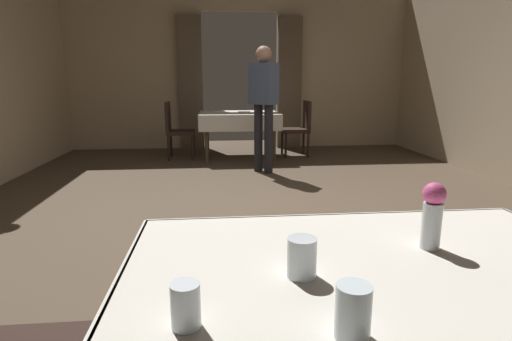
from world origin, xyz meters
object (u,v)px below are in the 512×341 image
object	(u,v)px
chair_mid_right	(300,126)
glass_near_b	(302,257)
flower_vase_near	(432,213)
plate_mid_a	(244,112)
dining_table_mid	(239,118)
person_waiter_by_doorway	(264,99)
glass_near_d	(353,312)
plate_mid_b	(219,111)
dining_table_near	(380,298)
glass_near_c	(186,305)
chair_mid_left	(176,128)

from	to	relation	value
chair_mid_right	glass_near_b	size ratio (longest dim) A/B	8.44
flower_vase_near	glass_near_b	xyz separation A→B (m)	(-0.44, -0.15, -0.06)
glass_near_b	plate_mid_a	size ratio (longest dim) A/B	0.53
dining_table_mid	plate_mid_a	world-z (taller)	plate_mid_a
chair_mid_right	person_waiter_by_doorway	xyz separation A→B (m)	(-0.77, -1.23, 0.51)
glass_near_d	plate_mid_b	bearing A→B (deg)	92.00
dining_table_near	glass_near_b	bearing A→B (deg)	-176.89
dining_table_mid	plate_mid_b	bearing A→B (deg)	145.22
dining_table_near	flower_vase_near	world-z (taller)	flower_vase_near
dining_table_near	glass_near_c	size ratio (longest dim) A/B	14.59
chair_mid_right	glass_near_d	world-z (taller)	chair_mid_right
flower_vase_near	dining_table_near	bearing A→B (deg)	-147.39
chair_mid_left	glass_near_d	bearing A→B (deg)	-81.19
chair_mid_left	dining_table_near	bearing A→B (deg)	-78.97
plate_mid_a	chair_mid_left	bearing A→B (deg)	-176.05
glass_near_c	plate_mid_a	xyz separation A→B (m)	(0.54, 6.02, -0.04)
dining_table_near	flower_vase_near	bearing A→B (deg)	32.61
chair_mid_right	glass_near_c	distance (m)	6.21
plate_mid_b	chair_mid_right	bearing A→B (deg)	-7.61
glass_near_c	person_waiter_by_doorway	bearing A→B (deg)	81.40
dining_table_near	dining_table_mid	distance (m)	5.76
glass_near_b	plate_mid_b	xyz separation A→B (m)	(-0.17, 6.00, -0.05)
dining_table_near	person_waiter_by_doorway	bearing A→B (deg)	87.55
plate_mid_a	glass_near_d	bearing A→B (deg)	-91.86
glass_near_b	plate_mid_a	bearing A→B (deg)	87.57
glass_near_d	person_waiter_by_doorway	xyz separation A→B (m)	(0.38, 4.87, 0.22)
glass_near_d	plate_mid_a	distance (m)	6.09
flower_vase_near	plate_mid_a	xyz separation A→B (m)	(-0.20, 5.66, -0.11)
flower_vase_near	person_waiter_by_doorway	world-z (taller)	person_waiter_by_doorway
glass_near_c	glass_near_d	size ratio (longest dim) A/B	0.87
chair_mid_left	plate_mid_a	xyz separation A→B (m)	(1.13, 0.08, 0.24)
chair_mid_right	plate_mid_b	world-z (taller)	chair_mid_right
dining_table_near	chair_mid_right	size ratio (longest dim) A/B	1.59
dining_table_near	plate_mid_a	size ratio (longest dim) A/B	7.13
glass_near_c	dining_table_near	bearing A→B (deg)	22.31
chair_mid_left	glass_near_d	distance (m)	6.09
chair_mid_right	flower_vase_near	size ratio (longest dim) A/B	4.33
dining_table_mid	glass_near_c	distance (m)	5.99
glass_near_d	plate_mid_b	xyz separation A→B (m)	(-0.22, 6.27, -0.05)
chair_mid_left	glass_near_d	size ratio (longest dim) A/B	7.96
dining_table_mid	person_waiter_by_doorway	distance (m)	1.27
glass_near_d	plate_mid_a	size ratio (longest dim) A/B	0.56
dining_table_near	plate_mid_b	size ratio (longest dim) A/B	7.50
glass_near_c	plate_mid_a	size ratio (longest dim) A/B	0.49
flower_vase_near	glass_near_c	distance (m)	0.82
glass_near_c	person_waiter_by_doorway	xyz separation A→B (m)	(0.73, 4.79, 0.22)
chair_mid_right	glass_near_d	size ratio (longest dim) A/B	7.96
glass_near_b	flower_vase_near	bearing A→B (deg)	18.43
flower_vase_near	plate_mid_b	world-z (taller)	flower_vase_near
chair_mid_left	glass_near_c	distance (m)	5.97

